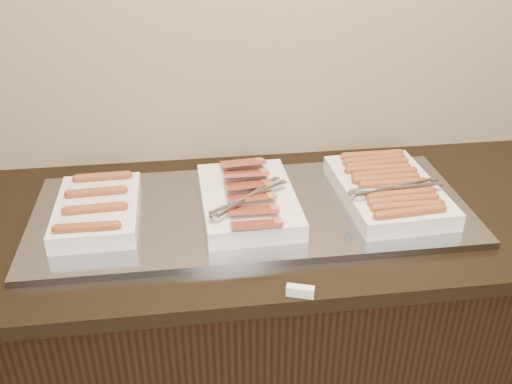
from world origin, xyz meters
TOP-DOWN VIEW (x-y plane):
  - counter at (0.00, 2.13)m, footprint 2.06×0.76m
  - warming_tray at (-0.00, 2.13)m, footprint 1.20×0.50m
  - dish_left at (-0.42, 2.13)m, footprint 0.22×0.32m
  - dish_center at (-0.01, 2.13)m, footprint 0.26×0.40m
  - dish_right at (0.38, 2.13)m, footprint 0.28×0.40m
  - label_holder at (0.06, 1.77)m, footprint 0.07×0.04m

SIDE VIEW (x-z plane):
  - counter at x=0.00m, z-range 0.00..0.90m
  - warming_tray at x=0.00m, z-range 0.90..0.92m
  - label_holder at x=0.06m, z-range 0.90..0.93m
  - dish_left at x=-0.42m, z-range 0.91..0.98m
  - dish_center at x=-0.01m, z-range 0.91..0.99m
  - dish_right at x=0.38m, z-range 0.91..0.99m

